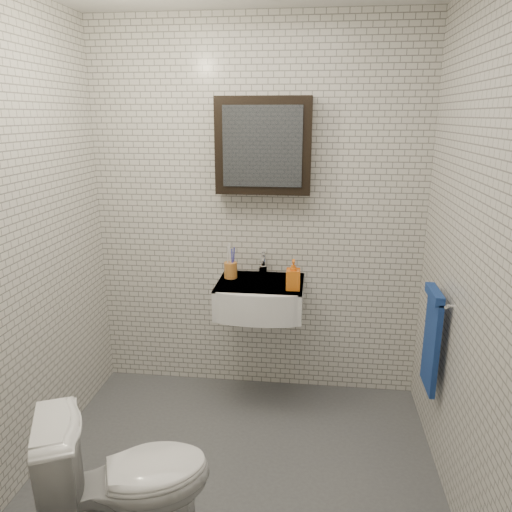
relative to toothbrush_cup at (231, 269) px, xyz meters
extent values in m
cube|color=#4C4F54|center=(0.15, -0.84, -0.90)|extent=(2.20, 2.00, 0.01)
cube|color=silver|center=(0.15, 0.16, 0.34)|extent=(2.20, 0.02, 2.50)
cube|color=silver|center=(0.15, -1.84, 0.34)|extent=(2.20, 0.02, 2.50)
cube|color=silver|center=(-0.95, -0.84, 0.34)|extent=(0.02, 2.00, 2.50)
cube|color=silver|center=(1.25, -0.84, 0.34)|extent=(0.02, 2.00, 2.50)
cube|color=white|center=(0.20, -0.06, -0.16)|extent=(0.55, 0.45, 0.20)
cylinder|color=silver|center=(0.20, -0.04, -0.07)|extent=(0.31, 0.31, 0.02)
cylinder|color=silver|center=(0.20, -0.04, -0.06)|extent=(0.04, 0.04, 0.01)
cube|color=white|center=(0.20, -0.06, -0.06)|extent=(0.55, 0.45, 0.01)
cylinder|color=silver|center=(0.20, 0.10, -0.03)|extent=(0.06, 0.06, 0.06)
cylinder|color=silver|center=(0.20, 0.10, 0.03)|extent=(0.03, 0.03, 0.08)
cylinder|color=silver|center=(0.20, 0.04, 0.06)|extent=(0.02, 0.12, 0.02)
cube|color=silver|center=(0.20, 0.13, 0.09)|extent=(0.02, 0.09, 0.01)
cube|color=black|center=(0.20, 0.09, 0.79)|extent=(0.60, 0.14, 0.60)
cube|color=#3F444C|center=(0.20, 0.02, 0.79)|extent=(0.49, 0.01, 0.49)
cylinder|color=silver|center=(1.21, -0.49, 0.04)|extent=(0.02, 0.30, 0.02)
cylinder|color=silver|center=(1.23, -0.36, 0.04)|extent=(0.04, 0.02, 0.02)
cylinder|color=silver|center=(1.23, -0.62, 0.04)|extent=(0.04, 0.02, 0.02)
cube|color=#1F5291|center=(1.20, -0.49, -0.23)|extent=(0.03, 0.26, 0.54)
cube|color=#1F5291|center=(1.19, -0.49, 0.06)|extent=(0.05, 0.26, 0.05)
cylinder|color=#C57A31|center=(0.00, 0.00, -0.01)|extent=(0.10, 0.10, 0.11)
cylinder|color=white|center=(-0.02, -0.01, 0.06)|extent=(0.02, 0.03, 0.20)
cylinder|color=#383DB5|center=(0.01, -0.01, 0.05)|extent=(0.02, 0.02, 0.18)
cylinder|color=white|center=(-0.01, 0.01, 0.07)|extent=(0.02, 0.04, 0.21)
cylinder|color=#383DB5|center=(0.02, 0.01, 0.06)|extent=(0.03, 0.04, 0.19)
imported|color=orange|center=(0.42, -0.18, 0.04)|extent=(0.09, 0.09, 0.19)
imported|color=white|center=(-0.22, -1.35, -0.55)|extent=(0.81, 0.66, 0.72)
camera|label=1|loc=(0.54, -3.09, 0.98)|focal=35.00mm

